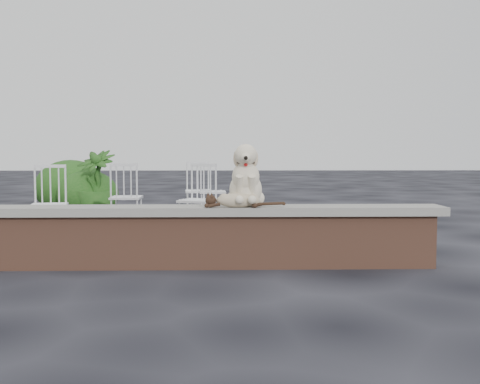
{
  "coord_description": "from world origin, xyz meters",
  "views": [
    {
      "loc": [
        1.05,
        -5.2,
        1.08
      ],
      "look_at": [
        1.18,
        0.2,
        0.7
      ],
      "focal_mm": 41.39,
      "sensor_mm": 36.0,
      "label": 1
    }
  ],
  "objects_px": {
    "chair_c": "(126,196)",
    "potted_plant_b": "(96,184)",
    "chair_e": "(213,191)",
    "cat": "(238,199)",
    "chair_a": "(49,204)",
    "chair_b": "(198,190)",
    "chair_d": "(198,199)",
    "dog": "(246,175)"
  },
  "relations": [
    {
      "from": "dog",
      "to": "chair_b",
      "type": "relative_size",
      "value": 0.63
    },
    {
      "from": "chair_e",
      "to": "chair_c",
      "type": "distance_m",
      "value": 1.63
    },
    {
      "from": "chair_e",
      "to": "chair_a",
      "type": "height_order",
      "value": "same"
    },
    {
      "from": "chair_b",
      "to": "chair_e",
      "type": "bearing_deg",
      "value": -41.1
    },
    {
      "from": "chair_c",
      "to": "chair_a",
      "type": "bearing_deg",
      "value": 58.05
    },
    {
      "from": "cat",
      "to": "chair_b",
      "type": "xyz_separation_m",
      "value": [
        -0.57,
        4.07,
        -0.18
      ]
    },
    {
      "from": "potted_plant_b",
      "to": "chair_a",
      "type": "bearing_deg",
      "value": -89.49
    },
    {
      "from": "cat",
      "to": "chair_a",
      "type": "distance_m",
      "value": 2.77
    },
    {
      "from": "chair_e",
      "to": "chair_d",
      "type": "bearing_deg",
      "value": 171.98
    },
    {
      "from": "chair_b",
      "to": "chair_c",
      "type": "relative_size",
      "value": 1.0
    },
    {
      "from": "chair_c",
      "to": "potted_plant_b",
      "type": "height_order",
      "value": "potted_plant_b"
    },
    {
      "from": "dog",
      "to": "cat",
      "type": "distance_m",
      "value": 0.28
    },
    {
      "from": "chair_b",
      "to": "chair_a",
      "type": "distance_m",
      "value": 2.97
    },
    {
      "from": "cat",
      "to": "chair_b",
      "type": "bearing_deg",
      "value": 99.78
    },
    {
      "from": "chair_e",
      "to": "potted_plant_b",
      "type": "relative_size",
      "value": 0.83
    },
    {
      "from": "potted_plant_b",
      "to": "chair_e",
      "type": "bearing_deg",
      "value": -6.99
    },
    {
      "from": "cat",
      "to": "chair_d",
      "type": "bearing_deg",
      "value": 104.06
    },
    {
      "from": "chair_a",
      "to": "potted_plant_b",
      "type": "xyz_separation_m",
      "value": [
        -0.02,
        2.52,
        0.1
      ]
    },
    {
      "from": "chair_d",
      "to": "dog",
      "type": "bearing_deg",
      "value": -51.68
    },
    {
      "from": "cat",
      "to": "chair_a",
      "type": "xyz_separation_m",
      "value": [
        -2.25,
        1.61,
        -0.18
      ]
    },
    {
      "from": "potted_plant_b",
      "to": "chair_b",
      "type": "bearing_deg",
      "value": -2.09
    },
    {
      "from": "chair_d",
      "to": "chair_c",
      "type": "relative_size",
      "value": 1.0
    },
    {
      "from": "cat",
      "to": "chair_c",
      "type": "height_order",
      "value": "chair_c"
    },
    {
      "from": "chair_b",
      "to": "cat",
      "type": "bearing_deg",
      "value": -87.13
    },
    {
      "from": "chair_a",
      "to": "potted_plant_b",
      "type": "distance_m",
      "value": 2.52
    },
    {
      "from": "cat",
      "to": "chair_b",
      "type": "height_order",
      "value": "chair_b"
    },
    {
      "from": "dog",
      "to": "chair_d",
      "type": "xyz_separation_m",
      "value": [
        -0.57,
        2.08,
        -0.41
      ]
    },
    {
      "from": "chair_c",
      "to": "potted_plant_b",
      "type": "relative_size",
      "value": 0.83
    },
    {
      "from": "chair_e",
      "to": "chair_d",
      "type": "xyz_separation_m",
      "value": [
        -0.15,
        -1.66,
        0.0
      ]
    },
    {
      "from": "chair_c",
      "to": "chair_b",
      "type": "bearing_deg",
      "value": -127.11
    },
    {
      "from": "cat",
      "to": "potted_plant_b",
      "type": "distance_m",
      "value": 4.71
    },
    {
      "from": "cat",
      "to": "potted_plant_b",
      "type": "height_order",
      "value": "potted_plant_b"
    },
    {
      "from": "potted_plant_b",
      "to": "cat",
      "type": "bearing_deg",
      "value": -61.21
    },
    {
      "from": "chair_a",
      "to": "potted_plant_b",
      "type": "relative_size",
      "value": 0.83
    },
    {
      "from": "chair_e",
      "to": "chair_d",
      "type": "height_order",
      "value": "same"
    },
    {
      "from": "cat",
      "to": "chair_d",
      "type": "xyz_separation_m",
      "value": [
        -0.49,
        2.23,
        -0.18
      ]
    },
    {
      "from": "chair_c",
      "to": "chair_a",
      "type": "xyz_separation_m",
      "value": [
        -0.72,
        -1.17,
        0.0
      ]
    },
    {
      "from": "chair_c",
      "to": "chair_a",
      "type": "height_order",
      "value": "same"
    },
    {
      "from": "chair_a",
      "to": "potted_plant_b",
      "type": "bearing_deg",
      "value": 79.7
    },
    {
      "from": "chair_e",
      "to": "potted_plant_b",
      "type": "distance_m",
      "value": 1.96
    },
    {
      "from": "chair_e",
      "to": "chair_a",
      "type": "xyz_separation_m",
      "value": [
        -1.92,
        -2.28,
        0.0
      ]
    },
    {
      "from": "chair_d",
      "to": "potted_plant_b",
      "type": "xyz_separation_m",
      "value": [
        -1.78,
        1.9,
        0.1
      ]
    }
  ]
}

